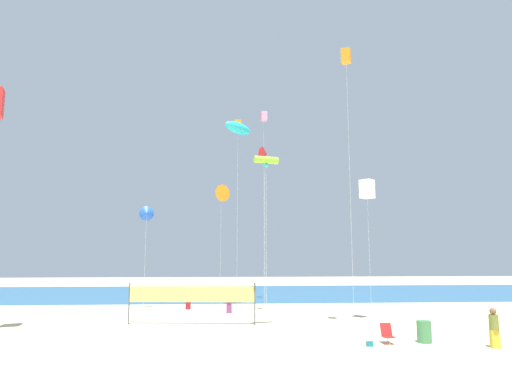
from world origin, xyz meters
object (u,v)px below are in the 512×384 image
kite_lime_tube (266,161)px  kite_pink_box (264,117)px  kite_cyan_inflatable (238,128)px  kite_orange_box (346,57)px  beachgoer_charcoal_shirt (229,299)px  beach_handbag (370,344)px  kite_white_box (367,189)px  folding_beach_chair (387,333)px  kite_blue_delta (147,213)px  kite_red_delta (264,154)px  beachgoer_olive_shirt (494,326)px  volleyball_net (192,296)px  beachgoer_mustard_shirt (188,297)px  kite_orange_delta (221,193)px  trash_barrel (424,332)px

kite_lime_tube → kite_pink_box: 14.76m
kite_cyan_inflatable → kite_orange_box: bearing=-58.5°
beachgoer_charcoal_shirt → beach_handbag: beachgoer_charcoal_shirt is taller
kite_white_box → folding_beach_chair: bearing=-101.9°
kite_blue_delta → kite_red_delta: kite_red_delta is taller
beachgoer_olive_shirt → kite_blue_delta: 23.18m
kite_red_delta → kite_pink_box: kite_pink_box is taller
volleyball_net → beach_handbag: volleyball_net is taller
beachgoer_mustard_shirt → kite_orange_delta: kite_orange_delta is taller
kite_lime_tube → kite_orange_delta: kite_orange_delta is taller
beachgoer_mustard_shirt → kite_blue_delta: (-3.15, -0.57, 6.15)m
kite_red_delta → beachgoer_mustard_shirt: bearing=147.8°
kite_pink_box → kite_red_delta: bearing=-94.4°
beachgoer_charcoal_shirt → kite_lime_tube: size_ratio=0.18×
kite_white_box → kite_orange_delta: (-9.20, 9.05, 0.90)m
beachgoer_olive_shirt → beach_handbag: (-5.35, 0.68, -0.80)m
folding_beach_chair → kite_blue_delta: size_ratio=0.12×
beachgoer_mustard_shirt → beachgoer_charcoal_shirt: size_ratio=0.96×
beachgoer_charcoal_shirt → folding_beach_chair: bearing=-40.8°
beachgoer_charcoal_shirt → kite_blue_delta: bearing=179.3°
beachgoer_olive_shirt → volleyball_net: volleyball_net is taller
beachgoer_olive_shirt → kite_orange_delta: 21.98m
beach_handbag → kite_red_delta: kite_red_delta is taller
trash_barrel → kite_blue_delta: 20.59m
kite_lime_tube → kite_orange_delta: 11.91m
kite_white_box → kite_pink_box: 14.31m
beachgoer_charcoal_shirt → beach_handbag: size_ratio=6.04×
kite_orange_delta → kite_orange_box: 15.41m
kite_cyan_inflatable → beachgoer_mustard_shirt: bearing=179.4°
trash_barrel → kite_cyan_inflatable: (-8.42, 12.84, 13.33)m
beach_handbag → kite_cyan_inflatable: (-5.63, 13.49, 13.71)m
kite_lime_tube → kite_orange_delta: size_ratio=0.98×
kite_white_box → kite_red_delta: (-6.12, 3.48, 2.94)m
beach_handbag → kite_orange_delta: 19.29m
kite_white_box → kite_cyan_inflatable: bearing=139.2°
beachgoer_charcoal_shirt → kite_red_delta: size_ratio=0.15×
volleyball_net → kite_lime_tube: bearing=-29.7°
kite_red_delta → kite_orange_box: kite_orange_box is taller
kite_pink_box → kite_orange_box: bearing=-74.9°
beachgoer_charcoal_shirt → kite_cyan_inflatable: kite_cyan_inflatable is taller
volleyball_net → kite_cyan_inflatable: size_ratio=0.51×
folding_beach_chair → volleyball_net: 11.15m
kite_pink_box → beachgoer_mustard_shirt: bearing=-148.2°
kite_blue_delta → kite_orange_delta: kite_orange_delta is taller
folding_beach_chair → kite_white_box: size_ratio=0.10×
beach_handbag → kite_pink_box: 23.60m
beachgoer_mustard_shirt → kite_lime_tube: bearing=-140.1°
folding_beach_chair → beachgoer_mustard_shirt: bearing=110.9°
beachgoer_charcoal_shirt → kite_white_box: (8.50, -4.58, 7.12)m
trash_barrel → folding_beach_chair: bearing=-178.0°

